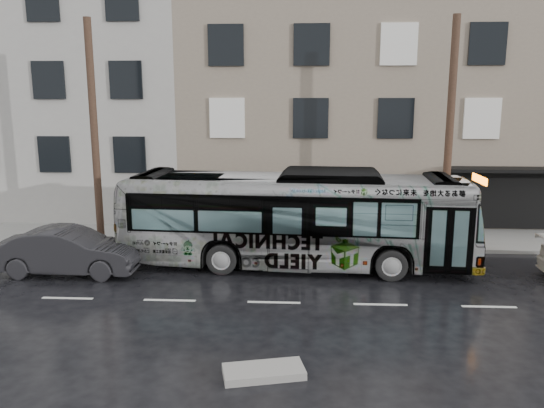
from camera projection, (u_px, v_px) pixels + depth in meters
The scene contains 9 objects.
ground at pixel (277, 275), 18.49m from camera, with size 120.00×120.00×0.00m, color black.
sidewalk at pixel (282, 237), 23.28m from camera, with size 90.00×3.60×0.15m, color gray.
building_taupe at pixel (377, 109), 29.60m from camera, with size 20.00×12.00×11.00m, color #75665A.
utility_pole_front at pixel (449, 136), 20.48m from camera, with size 0.30×0.30×9.00m, color #462F23.
utility_pole_rear at pixel (94, 135), 21.21m from camera, with size 0.30×0.30×9.00m, color #462F23.
sign_post at pixel (472, 219), 21.06m from camera, with size 0.06×0.06×2.40m, color slate.
bus at pixel (295, 219), 19.28m from camera, with size 2.99×12.76×3.55m, color #B2B2B2.
dark_sedan at pixel (69, 251), 18.56m from camera, with size 1.72×4.94×1.63m, color black.
slush_pile at pixel (264, 372), 11.80m from camera, with size 1.80×0.80×0.18m, color #9B9993.
Camera 1 is at (0.76, -17.64, 6.06)m, focal length 35.00 mm.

